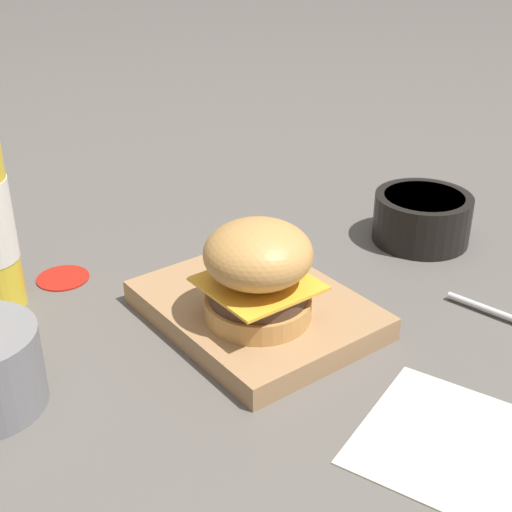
% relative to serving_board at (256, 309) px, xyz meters
% --- Properties ---
extents(ground_plane, '(6.00, 6.00, 0.00)m').
position_rel_serving_board_xyz_m(ground_plane, '(0.03, -0.05, -0.01)').
color(ground_plane, '#5B5651').
extents(serving_board, '(0.23, 0.18, 0.02)m').
position_rel_serving_board_xyz_m(serving_board, '(0.00, 0.00, 0.00)').
color(serving_board, '#A37A51').
rests_on(serving_board, ground_plane).
extents(burger, '(0.10, 0.10, 0.10)m').
position_rel_serving_board_xyz_m(burger, '(0.03, -0.02, 0.06)').
color(burger, tan).
rests_on(burger, serving_board).
extents(side_bowl, '(0.12, 0.12, 0.06)m').
position_rel_serving_board_xyz_m(side_bowl, '(-0.02, 0.28, 0.02)').
color(side_bowl, black).
rests_on(side_bowl, ground_plane).
extents(ketchup_puddle, '(0.06, 0.06, 0.00)m').
position_rel_serving_board_xyz_m(ketchup_puddle, '(-0.20, -0.12, -0.01)').
color(ketchup_puddle, '#B21E14').
rests_on(ketchup_puddle, ground_plane).
extents(parchment_square, '(0.19, 0.19, 0.00)m').
position_rel_serving_board_xyz_m(parchment_square, '(0.24, 0.02, -0.01)').
color(parchment_square, beige).
rests_on(parchment_square, ground_plane).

